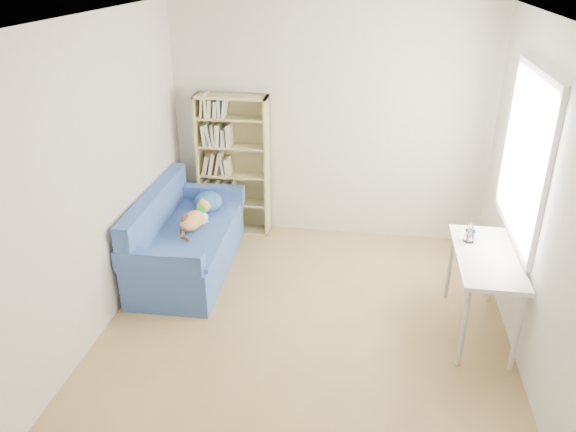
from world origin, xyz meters
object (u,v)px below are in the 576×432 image
Objects in this scene: sofa at (185,240)px; pen_cup at (470,235)px; bookshelf at (234,171)px; desk at (486,264)px.

sofa is 9.87× the size of pen_cup.
bookshelf reaches higher than pen_cup.
sofa is 1.59× the size of desk.
bookshelf is 1.48× the size of desk.
sofa is 1.08× the size of bookshelf.
bookshelf is 9.15× the size of pen_cup.
sofa is at bearing 167.05° from desk.
desk is at bearing -62.12° from pen_cup.
desk is at bearing -32.33° from bookshelf.
pen_cup is at bearing -10.89° from sofa.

